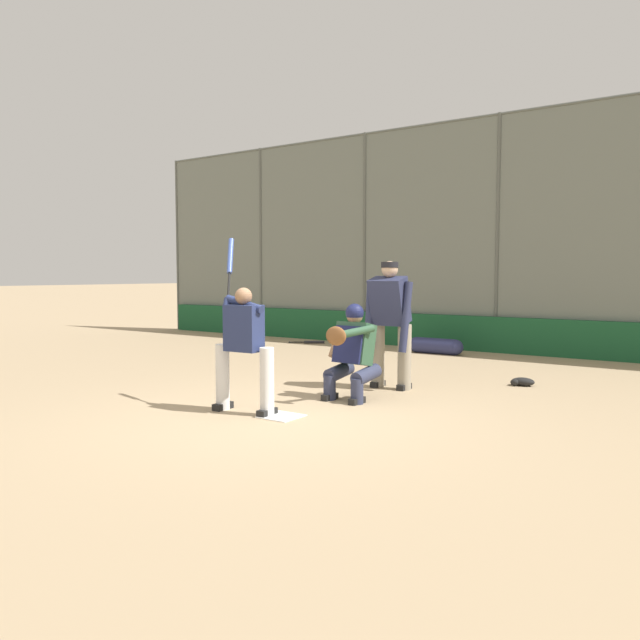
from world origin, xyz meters
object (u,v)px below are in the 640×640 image
(batter_at_plate, at_px, (244,345))
(fielding_glove_on_dirt, at_px, (522,382))
(umpire_home, at_px, (390,320))
(equipment_bag_dugout_side, at_px, (435,346))
(catcher_behind_plate, at_px, (351,350))
(spare_bat_near_backstop, at_px, (311,342))

(batter_at_plate, distance_m, fielding_glove_on_dirt, 4.32)
(umpire_home, relative_size, equipment_bag_dugout_side, 1.53)
(catcher_behind_plate, bearing_deg, umpire_home, -89.33)
(umpire_home, bearing_deg, batter_at_plate, 73.32)
(catcher_behind_plate, relative_size, fielding_glove_on_dirt, 3.75)
(fielding_glove_on_dirt, distance_m, equipment_bag_dugout_side, 3.73)
(catcher_behind_plate, distance_m, equipment_bag_dugout_side, 5.12)
(umpire_home, xyz_separation_m, spare_bat_near_backstop, (4.28, -4.10, -0.95))
(batter_at_plate, height_order, catcher_behind_plate, batter_at_plate)
(umpire_home, relative_size, fielding_glove_on_dirt, 5.44)
(batter_at_plate, distance_m, equipment_bag_dugout_side, 6.39)
(spare_bat_near_backstop, bearing_deg, equipment_bag_dugout_side, -38.15)
(fielding_glove_on_dirt, bearing_deg, catcher_behind_plate, 56.12)
(fielding_glove_on_dirt, height_order, equipment_bag_dugout_side, equipment_bag_dugout_side)
(catcher_behind_plate, distance_m, fielding_glove_on_dirt, 2.82)
(umpire_home, xyz_separation_m, fielding_glove_on_dirt, (-1.50, -1.31, -0.92))
(batter_at_plate, distance_m, spare_bat_near_backstop, 7.41)
(catcher_behind_plate, xyz_separation_m, fielding_glove_on_dirt, (-1.54, -2.29, -0.59))
(catcher_behind_plate, bearing_deg, fielding_glove_on_dirt, -121.11)
(umpire_home, bearing_deg, spare_bat_near_backstop, -44.09)
(catcher_behind_plate, height_order, fielding_glove_on_dirt, catcher_behind_plate)
(spare_bat_near_backstop, height_order, equipment_bag_dugout_side, equipment_bag_dugout_side)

